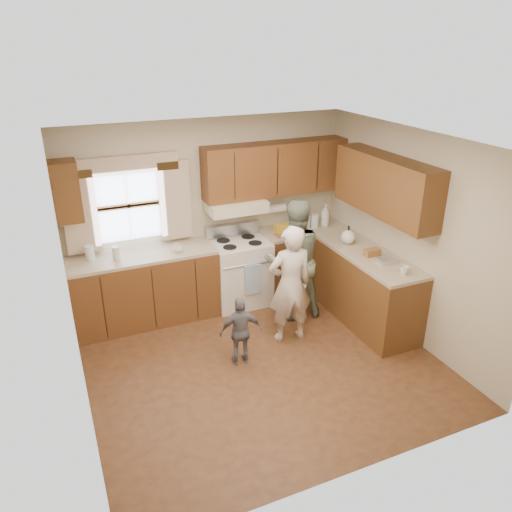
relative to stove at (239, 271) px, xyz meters
name	(u,v)px	position (x,y,z in m)	size (l,w,h in m)	color
room	(262,263)	(-0.30, -1.44, 0.78)	(3.80, 3.80, 3.80)	#472516
kitchen_fixtures	(271,252)	(0.31, -0.36, 0.37)	(3.80, 2.25, 2.15)	#45230E
stove	(239,271)	(0.00, 0.00, 0.00)	(0.76, 0.67, 1.07)	silver
woman_left	(290,285)	(0.20, -1.11, 0.27)	(0.54, 0.35, 1.48)	beige
woman_right	(294,260)	(0.51, -0.62, 0.33)	(0.78, 0.60, 1.60)	#2C4930
child	(241,331)	(-0.51, -1.34, -0.05)	(0.48, 0.20, 0.82)	slate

